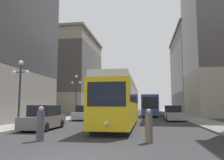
{
  "coord_description": "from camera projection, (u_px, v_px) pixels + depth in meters",
  "views": [
    {
      "loc": [
        2.38,
        -7.65,
        1.79
      ],
      "look_at": [
        0.02,
        7.47,
        3.54
      ],
      "focal_mm": 35.99,
      "sensor_mm": 36.0,
      "label": 1
    }
  ],
  "objects": [
    {
      "name": "lamp_post_left_near",
      "position": [
        20.0,
        83.0,
        17.27
      ],
      "size": [
        1.41,
        0.36,
        5.14
      ],
      "color": "#333338",
      "rests_on": "sidewalk_left"
    },
    {
      "name": "parked_car_left_mid",
      "position": [
        44.0,
        118.0,
        17.03
      ],
      "size": [
        2.04,
        5.06,
        1.82
      ],
      "rotation": [
        0.0,
        0.0,
        0.04
      ],
      "color": "black",
      "rests_on": "ground"
    },
    {
      "name": "sidewalk_right",
      "position": [
        177.0,
        114.0,
        45.67
      ],
      "size": [
        3.14,
        120.0,
        0.15
      ],
      "primitive_type": "cube",
      "color": "gray",
      "rests_on": "ground"
    },
    {
      "name": "parked_car_right_far",
      "position": [
        173.0,
        114.0,
        26.81
      ],
      "size": [
        1.99,
        4.9,
        1.82
      ],
      "rotation": [
        0.0,
        0.0,
        3.17
      ],
      "color": "black",
      "rests_on": "ground"
    },
    {
      "name": "building_left_midblock",
      "position": [
        66.0,
        74.0,
        52.63
      ],
      "size": [
        13.82,
        18.91,
        17.93
      ],
      "color": "gray",
      "rests_on": "ground"
    },
    {
      "name": "streetcar",
      "position": [
        121.0,
        102.0,
        19.76
      ],
      "size": [
        2.75,
        14.86,
        3.89
      ],
      "rotation": [
        0.0,
        0.0,
        0.01
      ],
      "color": "black",
      "rests_on": "ground"
    },
    {
      "name": "pedestrian_crossing_far",
      "position": [
        41.0,
        125.0,
        11.46
      ],
      "size": [
        0.39,
        0.39,
        1.76
      ],
      "rotation": [
        0.0,
        0.0,
        1.78
      ],
      "color": "#4C4C56",
      "rests_on": "ground"
    },
    {
      "name": "lamp_post_left_far",
      "position": [
        76.0,
        90.0,
        30.92
      ],
      "size": [
        1.41,
        0.36,
        5.85
      ],
      "color": "#333338",
      "rests_on": "sidewalk_left"
    },
    {
      "name": "building_right_midblock",
      "position": [
        203.0,
        72.0,
        57.5
      ],
      "size": [
        14.46,
        24.45,
        20.41
      ],
      "color": "slate",
      "rests_on": "ground"
    },
    {
      "name": "pedestrian_crossing_near",
      "position": [
        149.0,
        127.0,
        10.88
      ],
      "size": [
        0.37,
        0.37,
        1.63
      ],
      "rotation": [
        0.0,
        0.0,
        1.5
      ],
      "color": "#6B5B4C",
      "rests_on": "ground"
    },
    {
      "name": "parked_car_left_near",
      "position": [
        85.0,
        113.0,
        28.08
      ],
      "size": [
        2.05,
        4.78,
        1.82
      ],
      "rotation": [
        0.0,
        0.0,
        -0.05
      ],
      "color": "black",
      "rests_on": "ground"
    },
    {
      "name": "sidewalk_left",
      "position": [
        97.0,
        114.0,
        48.21
      ],
      "size": [
        3.14,
        120.0,
        0.15
      ],
      "primitive_type": "cube",
      "color": "gray",
      "rests_on": "ground"
    },
    {
      "name": "ground_plane",
      "position": [
        78.0,
        158.0,
        7.67
      ],
      "size": [
        200.0,
        200.0,
        0.0
      ],
      "primitive_type": "plane",
      "color": "#303033"
    },
    {
      "name": "transit_bus",
      "position": [
        151.0,
        105.0,
        38.23
      ],
      "size": [
        2.99,
        11.78,
        3.45
      ],
      "rotation": [
        0.0,
        0.0,
        -0.04
      ],
      "color": "black",
      "rests_on": "ground"
    }
  ]
}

